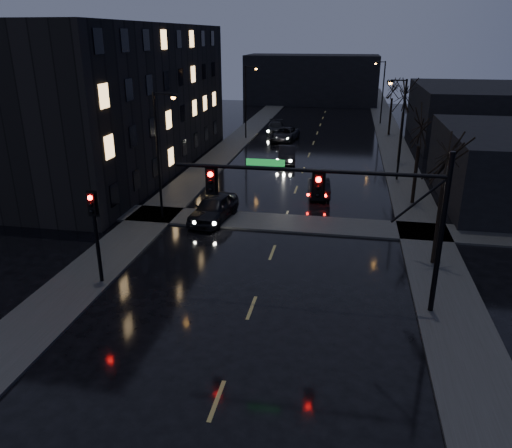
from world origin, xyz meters
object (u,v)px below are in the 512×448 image
at_px(oncoming_car_c, 285,134).
at_px(oncoming_car_b, 287,154).
at_px(oncoming_car_a, 214,208).
at_px(lead_car, 319,187).
at_px(oncoming_car_d, 276,128).

bearing_deg(oncoming_car_c, oncoming_car_b, -74.03).
height_order(oncoming_car_a, oncoming_car_b, oncoming_car_a).
height_order(oncoming_car_a, lead_car, oncoming_car_a).
height_order(oncoming_car_c, lead_car, oncoming_car_c).
bearing_deg(oncoming_car_b, oncoming_car_d, 96.69).
distance_m(oncoming_car_d, lead_car, 24.89).
bearing_deg(lead_car, oncoming_car_c, -82.50).
xyz_separation_m(oncoming_car_b, oncoming_car_d, (-3.09, 14.03, -0.03)).
xyz_separation_m(oncoming_car_c, oncoming_car_d, (-1.62, 4.12, -0.02)).
height_order(oncoming_car_b, oncoming_car_c, oncoming_car_b).
height_order(oncoming_car_d, lead_car, oncoming_car_d).
bearing_deg(oncoming_car_a, oncoming_car_b, 88.91).
distance_m(oncoming_car_b, oncoming_car_c, 10.02).
bearing_deg(lead_car, oncoming_car_b, -76.91).
bearing_deg(lead_car, oncoming_car_d, -81.22).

